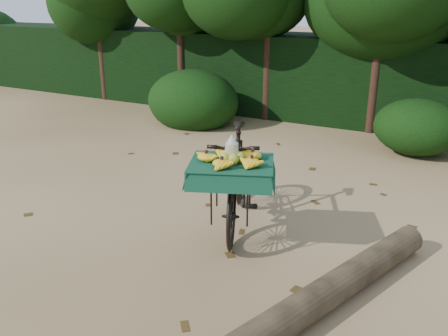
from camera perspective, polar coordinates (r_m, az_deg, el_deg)
The scene contains 7 objects.
ground at distance 5.42m, azimuth -0.72°, elevation -8.65°, with size 80.00×80.00×0.00m, color tan.
vendor_bicycle at distance 5.52m, azimuth 1.43°, elevation -1.12°, with size 1.39×2.07×1.20m.
fallen_log at distance 4.06m, azimuth 7.89°, elevation -17.37°, with size 0.29×0.29×3.97m, color brown.
hedge_backdrop at distance 10.85m, azimuth 15.91°, elevation 10.16°, with size 26.00×1.80×1.80m, color black.
tree_row at distance 10.13m, azimuth 11.72°, elevation 16.14°, with size 14.50×2.00×4.00m, color black, non-canonical shape.
bush_clumps at distance 8.92m, azimuth 15.80°, elevation 5.22°, with size 8.80×1.70×0.90m, color black, non-canonical shape.
leaf_litter at distance 5.94m, azimuth 2.35°, elevation -5.97°, with size 7.00×7.30×0.01m, color #463212, non-canonical shape.
Camera 1 is at (2.32, -4.16, 2.59)m, focal length 38.00 mm.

